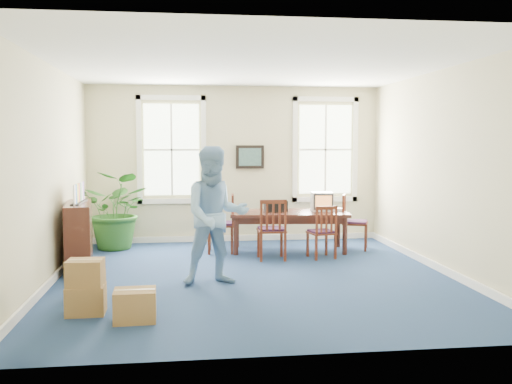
{
  "coord_description": "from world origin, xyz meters",
  "views": [
    {
      "loc": [
        -1.04,
        -8.5,
        2.05
      ],
      "look_at": [
        0.1,
        0.6,
        1.25
      ],
      "focal_mm": 40.0,
      "sensor_mm": 36.0,
      "label": 1
    }
  ],
  "objects": [
    {
      "name": "baseboard_right",
      "position": [
        2.97,
        0.0,
        0.06
      ],
      "size": [
        0.04,
        6.5,
        0.12
      ],
      "primitive_type": "cube",
      "color": "white",
      "rests_on": "ground"
    },
    {
      "name": "wall_back",
      "position": [
        0.0,
        3.25,
        1.6
      ],
      "size": [
        6.5,
        0.0,
        6.5
      ],
      "primitive_type": "plane",
      "rotation": [
        1.57,
        0.0,
        0.0
      ],
      "color": "beige",
      "rests_on": "ground"
    },
    {
      "name": "credenza",
      "position": [
        -2.75,
        0.87,
        0.53
      ],
      "size": [
        0.56,
        1.39,
        1.06
      ],
      "primitive_type": "cube",
      "rotation": [
        0.0,
        0.0,
        0.14
      ],
      "color": "#462017",
      "rests_on": "ground"
    },
    {
      "name": "baseboard_back",
      "position": [
        0.0,
        3.22,
        0.06
      ],
      "size": [
        6.0,
        0.04,
        0.12
      ],
      "primitive_type": "cube",
      "color": "white",
      "rests_on": "ground"
    },
    {
      "name": "cardboard_boxes",
      "position": [
        -2.06,
        -1.53,
        0.35
      ],
      "size": [
        1.25,
        1.25,
        0.69
      ],
      "primitive_type": null,
      "rotation": [
        0.0,
        0.0,
        0.04
      ],
      "color": "olive",
      "rests_on": "ground"
    },
    {
      "name": "ceiling",
      "position": [
        0.0,
        0.0,
        3.2
      ],
      "size": [
        6.5,
        6.5,
        0.0
      ],
      "primitive_type": "plane",
      "rotation": [
        3.14,
        0.0,
        0.0
      ],
      "color": "white",
      "rests_on": "ground"
    },
    {
      "name": "crt_tv",
      "position": [
        1.55,
        2.06,
        0.93
      ],
      "size": [
        0.43,
        0.46,
        0.36
      ],
      "primitive_type": null,
      "rotation": [
        0.0,
        0.0,
        -0.09
      ],
      "color": "#B7B7BC",
      "rests_on": "conference_table"
    },
    {
      "name": "game_console",
      "position": [
        1.85,
        2.01,
        0.77
      ],
      "size": [
        0.19,
        0.23,
        0.05
      ],
      "primitive_type": "cube",
      "rotation": [
        0.0,
        0.0,
        -0.11
      ],
      "color": "white",
      "rests_on": "conference_table"
    },
    {
      "name": "equipment_bag",
      "position": [
        0.66,
        2.06,
        0.85
      ],
      "size": [
        0.43,
        0.29,
        0.21
      ],
      "primitive_type": "cube",
      "rotation": [
        0.0,
        0.0,
        0.05
      ],
      "color": "black",
      "rests_on": "conference_table"
    },
    {
      "name": "chair_near_right",
      "position": [
        1.35,
        1.27,
        0.47
      ],
      "size": [
        0.5,
        0.5,
        0.95
      ],
      "primitive_type": null,
      "rotation": [
        0.0,
        0.0,
        3.34
      ],
      "color": "maroon",
      "rests_on": "ground"
    },
    {
      "name": "window_right",
      "position": [
        1.9,
        3.23,
        1.9
      ],
      "size": [
        1.4,
        0.12,
        2.2
      ],
      "primitive_type": null,
      "color": "white",
      "rests_on": "ground"
    },
    {
      "name": "wall_picture",
      "position": [
        0.3,
        3.2,
        1.75
      ],
      "size": [
        0.58,
        0.06,
        0.48
      ],
      "primitive_type": null,
      "color": "black",
      "rests_on": "ground"
    },
    {
      "name": "man",
      "position": [
        -0.61,
        -0.36,
        1.0
      ],
      "size": [
        1.06,
        0.87,
        2.0
      ],
      "primitive_type": "imported",
      "rotation": [
        0.0,
        0.0,
        0.12
      ],
      "color": "#81AED9",
      "rests_on": "ground"
    },
    {
      "name": "baseboard_left",
      "position": [
        -2.97,
        0.0,
        0.06
      ],
      "size": [
        0.04,
        6.5,
        0.12
      ],
      "primitive_type": "cube",
      "color": "white",
      "rests_on": "ground"
    },
    {
      "name": "chair_near_left",
      "position": [
        0.46,
        1.27,
        0.54
      ],
      "size": [
        0.49,
        0.49,
        1.07
      ],
      "primitive_type": null,
      "rotation": [
        0.0,
        0.0,
        3.12
      ],
      "color": "maroon",
      "rests_on": "ground"
    },
    {
      "name": "potted_plant",
      "position": [
        -2.33,
        2.61,
        0.75
      ],
      "size": [
        1.65,
        1.53,
        1.51
      ],
      "primitive_type": "imported",
      "rotation": [
        0.0,
        0.0,
        -0.31
      ],
      "color": "#265B1D",
      "rests_on": "ground"
    },
    {
      "name": "brochure_rack",
      "position": [
        -2.73,
        0.87,
        1.23
      ],
      "size": [
        0.27,
        0.78,
        0.34
      ],
      "primitive_type": null,
      "rotation": [
        0.0,
        0.0,
        0.18
      ],
      "color": "#99999E",
      "rests_on": "credenza"
    },
    {
      "name": "chair_end_right",
      "position": [
        2.2,
        2.01,
        0.53
      ],
      "size": [
        0.61,
        0.61,
        1.05
      ],
      "primitive_type": null,
      "rotation": [
        0.0,
        0.0,
        1.22
      ],
      "color": "maroon",
      "rests_on": "ground"
    },
    {
      "name": "conference_table",
      "position": [
        0.91,
        2.01,
        0.37
      ],
      "size": [
        2.29,
        1.23,
        0.75
      ],
      "primitive_type": null,
      "rotation": [
        0.0,
        0.0,
        -0.11
      ],
      "color": "#462017",
      "rests_on": "ground"
    },
    {
      "name": "floor",
      "position": [
        0.0,
        0.0,
        0.0
      ],
      "size": [
        6.5,
        6.5,
        0.0
      ],
      "primitive_type": "plane",
      "color": "navy",
      "rests_on": "ground"
    },
    {
      "name": "wall_left",
      "position": [
        -3.0,
        0.0,
        1.6
      ],
      "size": [
        0.0,
        6.5,
        6.5
      ],
      "primitive_type": "plane",
      "rotation": [
        1.57,
        0.0,
        1.57
      ],
      "color": "beige",
      "rests_on": "ground"
    },
    {
      "name": "window_left",
      "position": [
        -1.3,
        3.23,
        1.9
      ],
      "size": [
        1.4,
        0.12,
        2.2
      ],
      "primitive_type": null,
      "color": "white",
      "rests_on": "ground"
    },
    {
      "name": "wall_right",
      "position": [
        3.0,
        0.0,
        1.6
      ],
      "size": [
        0.0,
        6.5,
        6.5
      ],
      "primitive_type": "plane",
      "rotation": [
        1.57,
        0.0,
        -1.57
      ],
      "color": "beige",
      "rests_on": "ground"
    },
    {
      "name": "chair_end_left",
      "position": [
        -0.39,
        2.01,
        0.54
      ],
      "size": [
        0.52,
        0.52,
        1.08
      ],
      "primitive_type": null,
      "rotation": [
        0.0,
        0.0,
        -1.64
      ],
      "color": "maroon",
      "rests_on": "ground"
    },
    {
      "name": "wall_front",
      "position": [
        0.0,
        -3.25,
        1.6
      ],
      "size": [
        6.5,
        0.0,
        6.5
      ],
      "primitive_type": "plane",
      "rotation": [
        -1.57,
        0.0,
        0.0
      ],
      "color": "beige",
      "rests_on": "ground"
    }
  ]
}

